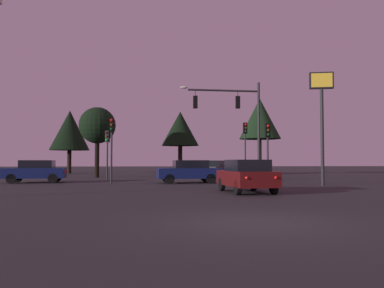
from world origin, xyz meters
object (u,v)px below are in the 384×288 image
traffic_light_median (268,141)px  traffic_light_far_side (112,137)px  car_far_lane (216,169)px  tree_left_far (97,126)px  tree_behind_sign (180,129)px  tree_center_horizon (260,119)px  car_crossing_left (189,171)px  car_crossing_right (36,171)px  traffic_light_corner_left (245,139)px  car_nearside_lane (246,175)px  tree_right_cluster (70,130)px  traffic_light_corner_right (107,145)px  store_sign_illuminated (322,102)px  traffic_signal_mast_arm (238,114)px

traffic_light_median → traffic_light_far_side: (-9.98, 0.36, 0.20)m
car_far_lane → tree_left_far: (-10.57, 1.57, 3.86)m
tree_behind_sign → tree_center_horizon: tree_center_horizon is taller
car_crossing_left → car_crossing_right: 10.38m
tree_left_far → tree_center_horizon: tree_center_horizon is taller
car_crossing_right → traffic_light_corner_left: bearing=16.4°
car_nearside_lane → tree_behind_sign: 24.03m
traffic_light_far_side → tree_right_cluster: bearing=106.6°
tree_behind_sign → car_crossing_right: bearing=-128.2°
traffic_light_far_side → tree_right_cluster: size_ratio=0.55×
traffic_light_corner_right → car_nearside_lane: traffic_light_corner_right is taller
store_sign_illuminated → tree_center_horizon: 19.61m
tree_center_horizon → car_crossing_left: bearing=-120.4°
car_crossing_right → tree_left_far: tree_left_far is taller
car_nearside_lane → store_sign_illuminated: store_sign_illuminated is taller
traffic_light_far_side → car_crossing_right: (-5.28, 2.52, -2.18)m
tree_left_far → tree_center_horizon: size_ratio=0.77×
traffic_signal_mast_arm → traffic_light_median: traffic_signal_mast_arm is taller
traffic_light_far_side → store_sign_illuminated: store_sign_illuminated is taller
tree_behind_sign → tree_center_horizon: size_ratio=0.80×
car_crossing_left → tree_behind_sign: 15.80m
tree_left_far → tree_right_cluster: 14.17m
traffic_light_median → traffic_light_corner_right: bearing=150.0°
traffic_signal_mast_arm → traffic_light_far_side: traffic_signal_mast_arm is taller
car_nearside_lane → tree_center_horizon: (7.44, 24.26, 5.28)m
traffic_light_corner_right → car_nearside_lane: 15.47m
tree_behind_sign → tree_right_cluster: (-12.91, 8.26, 0.38)m
traffic_light_corner_left → tree_center_horizon: bearing=67.8°
car_crossing_right → car_crossing_left: bearing=-8.2°
traffic_signal_mast_arm → traffic_light_corner_left: (1.56, 4.12, -1.59)m
traffic_signal_mast_arm → car_nearside_lane: size_ratio=1.76×
store_sign_illuminated → car_nearside_lane: bearing=-140.7°
car_nearside_lane → car_crossing_right: bearing=140.9°
traffic_light_corner_right → store_sign_illuminated: (13.54, -8.51, 2.27)m
traffic_signal_mast_arm → car_nearside_lane: (-1.88, -10.33, -4.08)m
car_far_lane → car_crossing_right: bearing=-151.8°
traffic_signal_mast_arm → traffic_light_corner_left: bearing=69.3°
car_far_lane → tree_right_cluster: tree_right_cluster is taller
traffic_signal_mast_arm → car_far_lane: traffic_signal_mast_arm is taller
store_sign_illuminated → car_crossing_right: bearing=164.1°
traffic_light_corner_right → car_far_lane: bearing=22.9°
traffic_signal_mast_arm → traffic_light_far_side: size_ratio=1.73×
car_crossing_right → car_far_lane: same height
tree_left_far → traffic_light_far_side: bearing=-78.3°
traffic_light_corner_right → store_sign_illuminated: 16.15m
traffic_light_corner_right → tree_behind_sign: 12.41m
tree_left_far → traffic_light_median: bearing=-43.5°
traffic_light_corner_left → traffic_light_corner_right: traffic_light_corner_left is taller
tree_center_horizon → traffic_light_far_side: bearing=-130.2°
traffic_signal_mast_arm → traffic_light_corner_right: traffic_signal_mast_arm is taller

